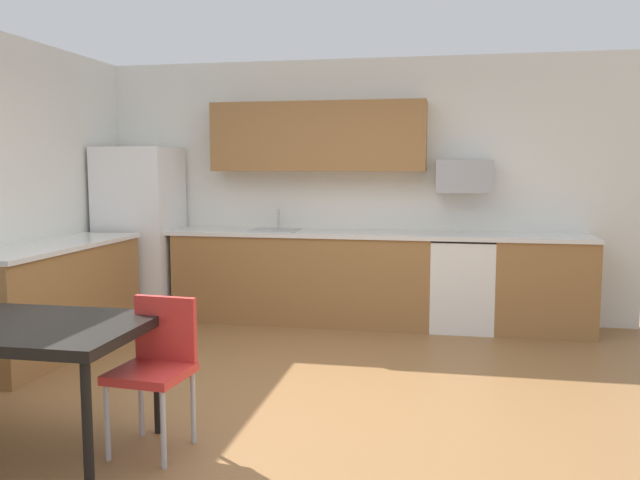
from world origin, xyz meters
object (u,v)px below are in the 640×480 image
at_px(refrigerator, 140,233).
at_px(chair_near_table, 157,360).
at_px(oven_range, 462,283).
at_px(dining_table, 17,333).
at_px(microwave, 464,176).

relative_size(refrigerator, chair_near_table, 2.11).
relative_size(oven_range, dining_table, 0.65).
bearing_deg(dining_table, oven_range, 53.58).
bearing_deg(microwave, refrigerator, -176.92).
xyz_separation_m(refrigerator, oven_range, (3.35, 0.08, -0.44)).
bearing_deg(dining_table, chair_near_table, 16.17).
relative_size(microwave, chair_near_table, 0.64).
bearing_deg(microwave, oven_range, -90.00).
xyz_separation_m(oven_range, microwave, (0.00, 0.10, 1.05)).
bearing_deg(oven_range, microwave, 90.00).
height_order(dining_table, chair_near_table, chair_near_table).
bearing_deg(chair_near_table, oven_range, 60.86).
xyz_separation_m(refrigerator, dining_table, (0.87, -3.28, -0.22)).
distance_m(microwave, chair_near_table, 3.82).
bearing_deg(microwave, dining_table, -125.62).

